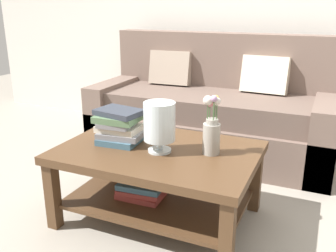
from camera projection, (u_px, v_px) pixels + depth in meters
ground_plane at (186, 201)px, 2.62m from camera, size 10.00×10.00×0.00m
back_wall at (250, 0)px, 3.64m from camera, size 6.40×0.12×2.70m
couch at (212, 112)px, 3.43m from camera, size 2.13×0.90×1.06m
coffee_table at (157, 169)px, 2.31m from camera, size 1.19×0.81×0.48m
book_stack_main at (119, 126)px, 2.34m from camera, size 0.31×0.24×0.21m
glass_hurricane_vase at (159, 123)px, 2.17m from camera, size 0.19×0.19×0.30m
flower_pitcher at (212, 130)px, 2.16m from camera, size 0.10×0.11×0.36m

